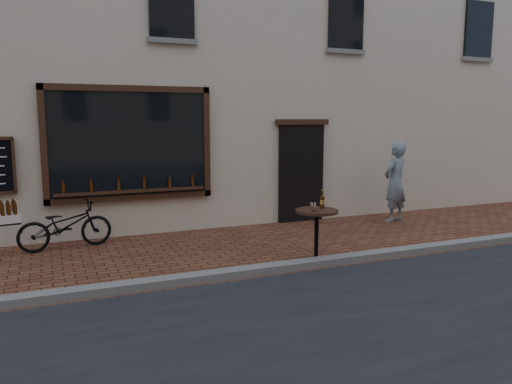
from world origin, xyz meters
name	(u,v)px	position (x,y,z in m)	size (l,w,h in m)	color
ground	(297,273)	(0.00, 0.00, 0.00)	(90.00, 90.00, 0.00)	#572A1C
kerb	(291,266)	(0.00, 0.20, 0.06)	(90.00, 0.25, 0.12)	slate
shop_building	(182,14)	(0.00, 6.50, 5.00)	(28.00, 6.20, 10.00)	beige
cargo_bicycle	(63,225)	(-3.21, 2.91, 0.44)	(1.97, 0.83, 0.92)	black
bistro_table	(317,225)	(0.55, 0.38, 0.63)	(0.69, 0.69, 1.18)	black
pedestrian	(395,182)	(3.84, 2.57, 0.91)	(0.66, 0.43, 1.82)	slate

